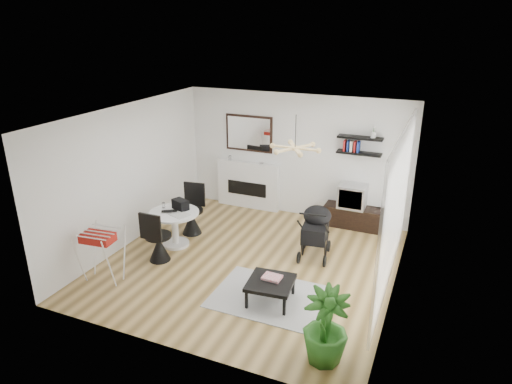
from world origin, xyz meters
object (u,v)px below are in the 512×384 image
at_px(dining_table, 175,223).
at_px(tv_console, 353,217).
at_px(fireplace, 248,179).
at_px(crt_tv, 353,196).
at_px(potted_plant, 325,326).
at_px(stroller, 315,233).
at_px(drying_rack, 102,255).
at_px(coffee_table, 271,283).

bearing_deg(dining_table, tv_console, 36.16).
xyz_separation_m(fireplace, dining_table, (-0.51, -2.34, -0.22)).
xyz_separation_m(crt_tv, potted_plant, (0.55, -4.20, -0.18)).
relative_size(tv_console, potted_plant, 1.16).
height_order(stroller, potted_plant, potted_plant).
bearing_deg(fireplace, crt_tv, -3.45).
xyz_separation_m(drying_rack, stroller, (3.02, 2.24, -0.03)).
relative_size(dining_table, potted_plant, 0.92).
bearing_deg(dining_table, fireplace, 77.66).
distance_m(fireplace, stroller, 2.69).
xyz_separation_m(dining_table, potted_plant, (3.51, -2.01, 0.06)).
xyz_separation_m(crt_tv, coffee_table, (-0.56, -3.25, -0.37)).
height_order(dining_table, coffee_table, dining_table).
bearing_deg(dining_table, stroller, 14.31).
bearing_deg(coffee_table, drying_rack, -169.67).
distance_m(tv_console, stroller, 1.59).
relative_size(crt_tv, potted_plant, 0.54).
height_order(tv_console, potted_plant, potted_plant).
distance_m(fireplace, coffee_table, 3.90).
bearing_deg(fireplace, drying_rack, -103.29).
bearing_deg(stroller, potted_plant, -78.91).
bearing_deg(fireplace, potted_plant, -55.44).
xyz_separation_m(dining_table, coffee_table, (2.40, -1.06, -0.14)).
relative_size(fireplace, drying_rack, 2.35).
relative_size(stroller, potted_plant, 1.01).
bearing_deg(tv_console, fireplace, 176.68).
relative_size(drying_rack, stroller, 0.88).
bearing_deg(stroller, coffee_table, -104.47).
relative_size(tv_console, drying_rack, 1.31).
xyz_separation_m(crt_tv, drying_rack, (-3.37, -3.76, -0.21)).
height_order(crt_tv, stroller, stroller).
distance_m(fireplace, dining_table, 2.40).
height_order(drying_rack, coffee_table, drying_rack).
distance_m(stroller, potted_plant, 2.83).
relative_size(fireplace, stroller, 2.06).
height_order(tv_console, coffee_table, tv_console).
bearing_deg(potted_plant, coffee_table, 139.35).
distance_m(tv_console, dining_table, 3.72).
relative_size(coffee_table, potted_plant, 0.72).
bearing_deg(stroller, crt_tv, 69.70).
xyz_separation_m(fireplace, potted_plant, (3.00, -4.35, -0.17)).
relative_size(fireplace, coffee_table, 2.87).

